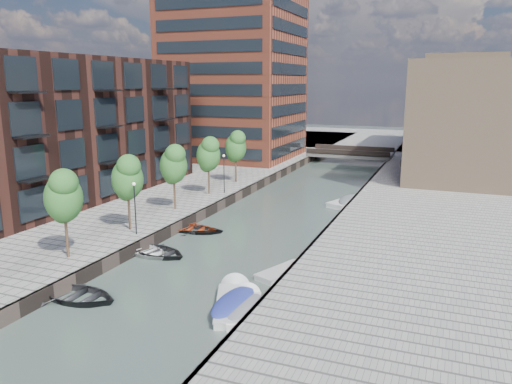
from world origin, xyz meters
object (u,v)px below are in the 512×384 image
Objects in this scene: tree_2 at (63,195)px; tree_4 at (173,163)px; motorboat_4 at (351,202)px; motorboat_3 at (234,302)px; motorboat_1 at (245,308)px; sloop_2 at (193,231)px; tree_6 at (236,146)px; motorboat_2 at (289,271)px; sloop_0 at (79,300)px; sloop_1 at (158,255)px; tree_5 at (208,153)px; sloop_3 at (148,254)px; sloop_4 at (201,232)px; car at (405,162)px; bridge at (351,154)px; tree_3 at (127,176)px.

tree_2 and tree_4 have the same top height.
motorboat_3 is at bearing -93.09° from motorboat_4.
motorboat_1 is (13.55, -1.25, -5.12)m from tree_2.
tree_2 is 1.35× the size of sloop_2.
tree_6 is 27.24m from motorboat_2.
motorboat_4 is (14.11, 12.19, -5.08)m from tree_4.
sloop_0 is 8.43m from sloop_1.
sloop_3 is (3.10, -16.27, -5.31)m from tree_5.
tree_5 reaches higher than sloop_1.
sloop_4 is at bearing 69.46° from tree_2.
sloop_1 is 6.39m from sloop_2.
tree_6 reaches higher than sloop_3.
tree_2 is at bearing -90.00° from tree_4.
tree_4 reaches higher than motorboat_4.
motorboat_3 is (12.65, -0.83, -5.08)m from tree_2.
tree_4 is 14.00m from tree_6.
tree_2 is at bearing -90.00° from tree_5.
sloop_2 is 38.58m from car.
tree_5 is 1.24× the size of sloop_1.
sloop_1 is (3.94, -23.12, -5.31)m from tree_6.
sloop_0 reaches higher than sloop_3.
motorboat_2 reaches higher than sloop_3.
tree_6 is at bearing 32.52° from sloop_3.
tree_6 is 24.07m from sloop_3.
tree_4 reaches higher than bridge.
motorboat_3 is (12.65, -21.83, -5.08)m from tree_5.
motorboat_2 is 0.78× the size of motorboat_4.
sloop_2 is (3.38, -2.76, -5.31)m from tree_4.
motorboat_1 reaches higher than sloop_2.
sloop_1 is 1.08× the size of sloop_2.
tree_3 is 1.49× the size of sloop_4.
tree_3 is 1.00× the size of tree_4.
sloop_3 is (-0.28, -6.51, 0.00)m from sloop_2.
motorboat_1 is at bearing -65.13° from tree_6.
sloop_1 is (3.94, -9.12, -5.31)m from tree_4.
sloop_3 is at bearing 4.60° from sloop_0.
bridge reaches higher than sloop_0.
motorboat_2 is at bearing 85.95° from motorboat_1.
motorboat_2 is at bearing -101.34° from car.
motorboat_4 is at bearing -44.42° from sloop_4.
motorboat_3 is 27.06m from motorboat_4.
sloop_1 is 11.40m from motorboat_1.
motorboat_2 is (14.01, -8.76, -5.22)m from tree_4.
motorboat_3 is at bearing -102.68° from motorboat_2.
motorboat_1 reaches higher than sloop_4.
motorboat_3 is at bearing -85.67° from bridge.
motorboat_4 is at bearing -78.60° from bridge.
sloop_1 reaches higher than sloop_2.
tree_5 is at bearing 120.08° from motorboat_3.
tree_6 is at bearing 6.66° from sloop_2.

